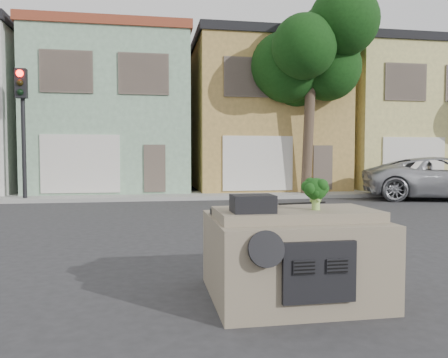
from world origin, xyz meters
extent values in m
plane|color=#303033|center=(0.00, 0.00, 0.00)|extent=(120.00, 120.00, 0.00)
cube|color=gray|center=(0.00, 10.50, 0.07)|extent=(40.00, 3.00, 0.15)
cube|color=#86AB8C|center=(-3.50, 14.50, 3.77)|extent=(7.20, 8.20, 7.55)
cube|color=#AD8A48|center=(4.00, 14.50, 3.77)|extent=(7.20, 8.20, 7.55)
cube|color=#CBC072|center=(11.50, 14.50, 3.77)|extent=(7.20, 8.20, 7.55)
imported|color=#AAABB1|center=(10.00, 7.72, 0.00)|extent=(6.79, 4.66, 1.73)
cube|color=black|center=(-6.50, 9.50, 2.55)|extent=(0.40, 0.40, 5.10)
cube|color=#11350E|center=(5.00, 9.80, 4.25)|extent=(4.40, 4.00, 8.50)
cube|color=#7B6F5A|center=(0.00, -3.00, 0.56)|extent=(2.00, 1.80, 1.12)
cube|color=black|center=(-0.58, -3.35, 1.22)|extent=(0.48, 0.38, 0.20)
cube|color=black|center=(0.28, -2.62, 1.13)|extent=(0.69, 0.15, 0.02)
cube|color=#11360E|center=(0.22, -3.25, 1.32)|extent=(0.45, 0.45, 0.39)
camera|label=1|loc=(-1.73, -8.19, 1.76)|focal=35.00mm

